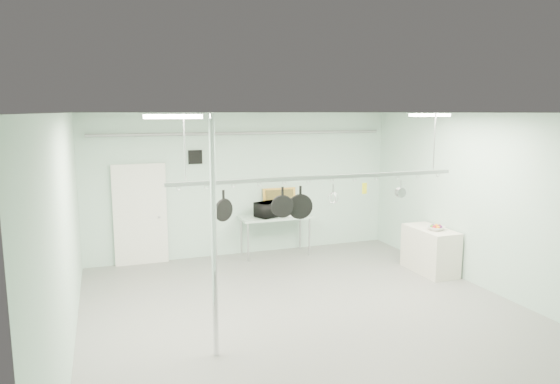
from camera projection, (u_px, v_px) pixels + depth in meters
name	position (u px, v px, depth m)	size (l,w,h in m)	color
floor	(315.00, 320.00, 7.79)	(8.00, 8.00, 0.00)	gray
ceiling	(317.00, 114.00, 7.29)	(7.00, 8.00, 0.02)	silver
back_wall	(244.00, 184.00, 11.25)	(7.00, 0.02, 3.20)	#ACCEBE
right_wall	(499.00, 205.00, 8.71)	(0.02, 8.00, 3.20)	#ACCEBE
door	(140.00, 216.00, 10.52)	(1.10, 0.10, 2.20)	silver
wall_vent	(195.00, 157.00, 10.76)	(0.30, 0.04, 0.30)	black
conduit_pipe	(245.00, 133.00, 10.98)	(0.07, 0.07, 6.60)	gray
chrome_pole	(214.00, 239.00, 6.41)	(0.08, 0.08, 3.20)	silver
prep_table	(275.00, 219.00, 11.21)	(1.60, 0.70, 0.91)	#A6C4B4
side_cabinet	(430.00, 250.00, 10.08)	(0.60, 1.20, 0.90)	beige
pot_rack	(320.00, 176.00, 7.79)	(4.80, 0.06, 1.00)	#B7B7BC
light_panel_left	(173.00, 117.00, 5.81)	(0.65, 0.30, 0.05)	white
light_panel_right	(430.00, 115.00, 8.65)	(0.65, 0.30, 0.05)	white
microwave	(269.00, 209.00, 11.08)	(0.60, 0.40, 0.33)	black
coffee_canister	(290.00, 212.00, 11.15)	(0.16, 0.16, 0.19)	white
painting_large	(279.00, 200.00, 11.50)	(0.78, 0.05, 0.58)	gold
painting_small	(293.00, 206.00, 11.64)	(0.30, 0.04, 0.25)	#361B12
fruit_bowl	(436.00, 228.00, 9.85)	(0.32, 0.32, 0.08)	silver
skillet_left	(224.00, 206.00, 7.33)	(0.34, 0.06, 0.47)	black
skillet_mid	(282.00, 202.00, 7.63)	(0.35, 0.06, 0.48)	black
skillet_right	(300.00, 203.00, 7.74)	(0.39, 0.06, 0.53)	black
whisk	(333.00, 195.00, 7.91)	(0.17, 0.17, 0.35)	#A5A6A9
grater	(364.00, 188.00, 8.09)	(0.08, 0.02, 0.20)	yellow
saucepan	(401.00, 189.00, 8.32)	(0.16, 0.10, 0.30)	#B6B5BA
fruit_cluster	(436.00, 226.00, 9.84)	(0.24, 0.24, 0.09)	#AE101A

